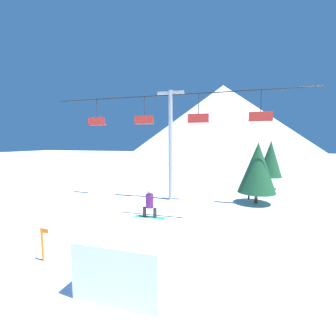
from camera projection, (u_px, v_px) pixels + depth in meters
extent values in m
plane|color=white|center=(135.00, 286.00, 8.31)|extent=(220.00, 220.00, 0.00)
cone|color=silver|center=(222.00, 122.00, 72.32)|extent=(63.65, 63.65, 23.11)
cube|color=white|center=(135.00, 253.00, 8.73)|extent=(3.04, 3.45, 2.00)
cube|color=silver|center=(150.00, 215.00, 10.22)|extent=(3.04, 0.10, 0.06)
cube|color=#1E9E6B|center=(150.00, 217.00, 9.83)|extent=(1.39, 0.26, 0.03)
cylinder|color=black|center=(144.00, 212.00, 9.87)|extent=(0.15, 0.15, 0.42)
cylinder|color=black|center=(155.00, 213.00, 9.74)|extent=(0.15, 0.15, 0.42)
cylinder|color=#471956|center=(150.00, 201.00, 9.75)|extent=(0.34, 0.34, 0.60)
sphere|color=#B2B2B7|center=(149.00, 192.00, 9.70)|extent=(0.21, 0.21, 0.21)
cylinder|color=#9E9EA3|center=(171.00, 146.00, 20.15)|extent=(0.36, 0.36, 9.77)
cube|color=#9E9EA3|center=(171.00, 93.00, 19.61)|extent=(2.40, 0.24, 0.24)
cylinder|color=black|center=(171.00, 95.00, 19.63)|extent=(23.29, 0.08, 0.08)
cylinder|color=#28282D|center=(97.00, 112.00, 21.79)|extent=(0.06, 0.06, 2.40)
cube|color=red|center=(97.00, 125.00, 21.93)|extent=(1.80, 0.44, 0.08)
cube|color=red|center=(96.00, 121.00, 21.72)|extent=(1.80, 0.08, 0.70)
cylinder|color=#28282D|center=(144.00, 110.00, 20.44)|extent=(0.06, 0.06, 2.40)
cube|color=red|center=(145.00, 124.00, 20.58)|extent=(1.80, 0.44, 0.08)
cube|color=red|center=(144.00, 119.00, 20.37)|extent=(1.80, 0.08, 0.70)
cylinder|color=#28282D|center=(199.00, 108.00, 19.10)|extent=(0.06, 0.06, 2.40)
cube|color=red|center=(198.00, 122.00, 19.24)|extent=(1.80, 0.44, 0.08)
cube|color=red|center=(198.00, 118.00, 19.03)|extent=(1.80, 0.08, 0.70)
cylinder|color=#28282D|center=(261.00, 105.00, 17.75)|extent=(0.06, 0.06, 2.40)
cube|color=red|center=(260.00, 121.00, 17.89)|extent=(1.80, 0.44, 0.08)
cube|color=red|center=(261.00, 116.00, 17.68)|extent=(1.80, 0.08, 0.70)
cylinder|color=#4C3823|center=(256.00, 198.00, 19.41)|extent=(0.27, 0.27, 0.96)
cone|color=#194728|center=(257.00, 167.00, 19.11)|extent=(3.18, 3.18, 4.33)
cylinder|color=#4C3823|center=(269.00, 183.00, 25.63)|extent=(0.28, 0.28, 1.33)
cone|color=#194728|center=(270.00, 159.00, 25.31)|extent=(2.61, 2.61, 4.15)
cylinder|color=orange|center=(42.00, 244.00, 9.97)|extent=(0.10, 0.10, 1.53)
cube|color=orange|center=(45.00, 231.00, 9.85)|extent=(0.36, 0.02, 0.20)
cylinder|color=black|center=(249.00, 197.00, 20.82)|extent=(0.17, 0.17, 0.45)
cylinder|color=orange|center=(249.00, 191.00, 20.76)|extent=(0.24, 0.24, 0.60)
sphere|color=#232328|center=(249.00, 187.00, 20.72)|extent=(0.18, 0.18, 0.18)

